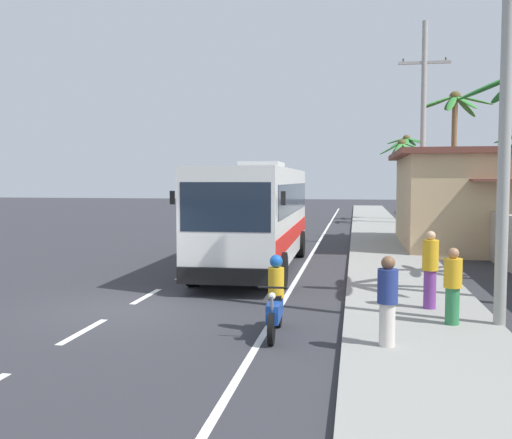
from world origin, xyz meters
The scene contains 14 objects.
ground_plane centered at (0.00, 0.00, 0.00)m, with size 160.00×160.00×0.00m, color #303035.
sidewalk_kerb centered at (6.80, 10.00, 0.07)m, with size 3.20×90.00×0.14m, color gray.
lane_markings centered at (2.20, 14.70, 0.00)m, with size 3.79×71.00×0.01m.
boundary_wall centered at (10.60, 14.00, 0.94)m, with size 0.24×60.00×1.88m, color #9E998E.
coach_bus_foreground centered at (2.04, 6.98, 1.94)m, with size 3.09×10.66×3.72m.
motorcycle_beside_bus centered at (3.87, -1.54, 0.65)m, with size 0.56×1.96×1.58m.
pedestrian_near_kerb centered at (7.37, -0.67, 0.95)m, with size 0.36×0.36×1.56m.
pedestrian_midwalk centered at (5.99, -2.46, 0.98)m, with size 0.36×0.36×1.60m.
pedestrian_far_walk centered at (7.11, 0.77, 1.07)m, with size 0.36×0.36×1.78m.
utility_pole_nearest centered at (8.33, -0.49, 5.01)m, with size 2.08×0.24×9.60m.
utility_pole_mid centered at (8.37, 14.41, 5.25)m, with size 2.29×0.24×10.14m.
palm_nearest centered at (8.49, 28.30, 3.99)m, with size 3.12×3.04×5.86m.
palm_second centered at (10.20, 17.42, 5.58)m, with size 3.53×3.38×7.46m.
palm_farthest centered at (9.13, 32.05, 4.83)m, with size 2.97×2.88×6.44m.
Camera 1 is at (5.42, -12.76, 3.07)m, focal length 40.65 mm.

